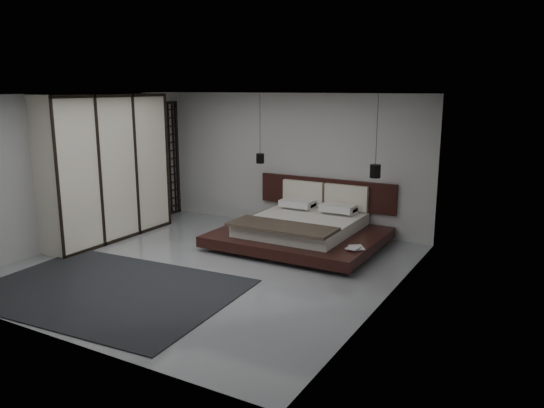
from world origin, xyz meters
The scene contains 14 objects.
floor centered at (0.00, 0.00, 0.00)m, with size 6.00×6.00×0.00m, color gray.
ceiling centered at (0.00, 0.00, 2.80)m, with size 6.00×6.00×0.00m, color white.
wall_back centered at (0.00, 3.00, 1.40)m, with size 6.00×6.00×0.00m, color #B0B0AE.
wall_front centered at (0.00, -3.00, 1.40)m, with size 6.00×6.00×0.00m, color #B0B0AE.
wall_left centered at (-3.00, 0.00, 1.40)m, with size 6.00×6.00×0.00m, color #B0B0AE.
wall_right centered at (3.00, 0.00, 1.40)m, with size 6.00×6.00×0.00m, color #B0B0AE.
lattice_screen centered at (-2.95, 2.45, 1.30)m, with size 0.05×0.90×2.60m, color black.
bed centered at (0.81, 1.90, 0.30)m, with size 2.95×2.46×1.11m.
book_lower centered at (2.02, 1.22, 0.29)m, with size 0.22×0.30×0.03m, color #99724C.
book_upper centered at (1.99, 1.19, 0.31)m, with size 0.19×0.26×0.02m, color #99724C.
pendant_left centered at (-0.41, 2.38, 1.51)m, with size 0.16×0.16×1.40m.
pendant_right centered at (2.02, 2.38, 1.43)m, with size 0.20×0.20×1.49m.
wardrobe centered at (-2.70, 0.44, 1.39)m, with size 0.67×2.84×2.79m.
rug centered at (-0.64, -1.61, 0.01)m, with size 3.71×2.65×0.02m, color black.
Camera 1 is at (5.04, -6.79, 2.91)m, focal length 35.00 mm.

